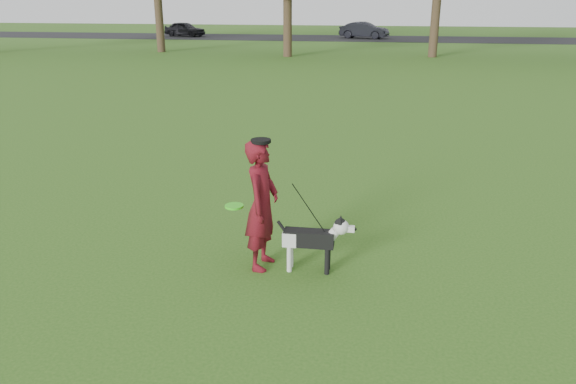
% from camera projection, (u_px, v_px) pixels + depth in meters
% --- Properties ---
extents(ground, '(120.00, 120.00, 0.00)m').
position_uv_depth(ground, '(282.00, 267.00, 7.14)').
color(ground, '#285116').
rests_on(ground, ground).
extents(road, '(120.00, 7.00, 0.02)m').
position_uv_depth(road, '(366.00, 38.00, 44.40)').
color(road, black).
rests_on(road, ground).
extents(man, '(0.46, 0.64, 1.65)m').
position_uv_depth(man, '(262.00, 205.00, 6.91)').
color(man, '#500B14').
rests_on(man, ground).
extents(dog, '(0.98, 0.20, 0.75)m').
position_uv_depth(dog, '(315.00, 237.00, 6.90)').
color(dog, black).
rests_on(dog, ground).
extents(car_left, '(3.67, 2.20, 1.17)m').
position_uv_depth(car_left, '(185.00, 29.00, 46.42)').
color(car_left, black).
rests_on(car_left, road).
extents(car_mid, '(4.01, 2.29, 1.25)m').
position_uv_depth(car_mid, '(364.00, 30.00, 44.22)').
color(car_mid, black).
rests_on(car_mid, road).
extents(man_held_items, '(1.25, 0.34, 1.16)m').
position_uv_depth(man_held_items, '(285.00, 190.00, 6.75)').
color(man_held_items, '#38DC1B').
rests_on(man_held_items, ground).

